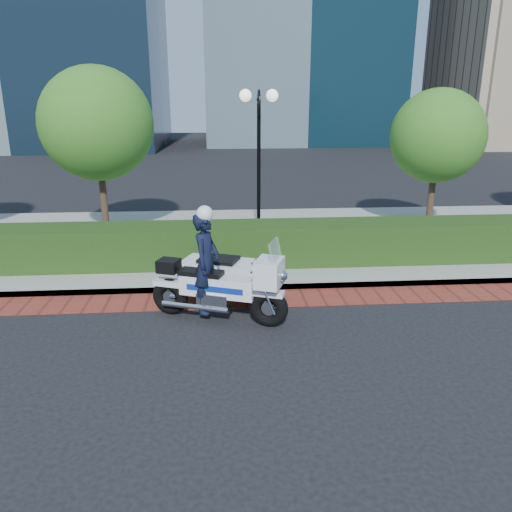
{
  "coord_description": "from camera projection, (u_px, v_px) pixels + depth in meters",
  "views": [
    {
      "loc": [
        -0.13,
        -8.39,
        4.07
      ],
      "look_at": [
        0.63,
        1.42,
        1.0
      ],
      "focal_mm": 35.0,
      "sensor_mm": 36.0,
      "label": 1
    }
  ],
  "objects": [
    {
      "name": "police_motorcycle",
      "position": [
        219.0,
        275.0,
        9.86
      ],
      "size": [
        2.66,
        2.43,
        2.24
      ],
      "rotation": [
        0.0,
        0.0,
        -0.36
      ],
      "color": "black",
      "rests_on": "ground"
    },
    {
      "name": "brick_strip",
      "position": [
        226.0,
        300.0,
        10.64
      ],
      "size": [
        60.0,
        1.0,
        0.01
      ],
      "primitive_type": "cube",
      "color": "maroon",
      "rests_on": "ground"
    },
    {
      "name": "tree_b",
      "position": [
        97.0,
        124.0,
        14.12
      ],
      "size": [
        3.2,
        3.2,
        4.89
      ],
      "color": "#332319",
      "rests_on": "sidewalk"
    },
    {
      "name": "sidewalk",
      "position": [
        223.0,
        240.0,
        14.9
      ],
      "size": [
        60.0,
        8.0,
        0.15
      ],
      "primitive_type": "cube",
      "color": "gray",
      "rests_on": "ground"
    },
    {
      "name": "hedge_main",
      "position": [
        224.0,
        244.0,
        12.44
      ],
      "size": [
        18.0,
        1.2,
        1.0
      ],
      "primitive_type": "cube",
      "color": "black",
      "rests_on": "sidewalk"
    },
    {
      "name": "ground",
      "position": [
        228.0,
        331.0,
        9.21
      ],
      "size": [
        120.0,
        120.0,
        0.0
      ],
      "primitive_type": "plane",
      "color": "black",
      "rests_on": "ground"
    },
    {
      "name": "tree_c",
      "position": [
        437.0,
        136.0,
        14.97
      ],
      "size": [
        2.8,
        2.8,
        4.3
      ],
      "color": "#332319",
      "rests_on": "sidewalk"
    },
    {
      "name": "lamppost",
      "position": [
        259.0,
        144.0,
        13.35
      ],
      "size": [
        1.02,
        0.7,
        4.21
      ],
      "color": "black",
      "rests_on": "sidewalk"
    }
  ]
}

